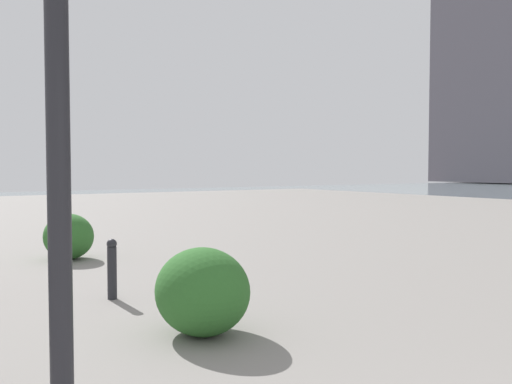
% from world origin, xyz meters
% --- Properties ---
extents(building_highrise, '(13.88, 13.39, 37.53)m').
position_xyz_m(building_highrise, '(40.52, -62.83, 17.73)').
color(building_highrise, '#5B5660').
rests_on(building_highrise, ground).
extents(bollard_mid, '(0.13, 0.13, 0.78)m').
position_xyz_m(bollard_mid, '(6.86, -0.69, 0.41)').
color(bollard_mid, '#232328').
rests_on(bollard_mid, ground).
extents(shrub_low, '(1.00, 0.90, 0.85)m').
position_xyz_m(shrub_low, '(10.29, -0.96, 0.42)').
color(shrub_low, '#2D6628').
rests_on(shrub_low, ground).
extents(shrub_round, '(1.04, 0.94, 0.89)m').
position_xyz_m(shrub_round, '(4.90, -0.99, 0.44)').
color(shrub_round, '#2D6628').
rests_on(shrub_round, ground).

